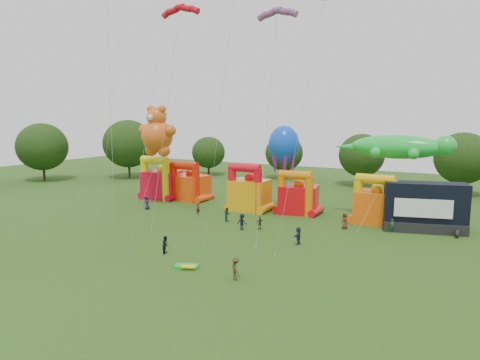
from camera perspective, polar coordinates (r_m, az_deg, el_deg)
The scene contains 24 objects.
ground at distance 37.28m, azimuth -17.45°, elevation -11.85°, with size 160.00×160.00×0.00m, color #2A4A15.
tree_ring at distance 36.89m, azimuth -18.47°, elevation -2.03°, with size 122.63×124.72×12.07m.
bouncy_castle_0 at distance 67.73m, azimuth -10.56°, elevation -0.30°, with size 6.00×5.17×6.74m.
bouncy_castle_1 at distance 65.94m, azimuth -6.77°, elevation -0.68°, with size 6.03×5.25×6.03m.
bouncy_castle_2 at distance 58.10m, azimuth 1.17°, elevation -1.67°, with size 4.98×4.01×6.53m.
bouncy_castle_3 at distance 56.82m, azimuth 7.75°, elevation -2.24°, with size 5.54×4.78×5.83m.
bouncy_castle_4 at distance 53.62m, azimuth 17.68°, elevation -3.11°, with size 5.12×4.18×6.07m.
stage_trailer at distance 52.11m, azimuth 23.40°, elevation -3.36°, with size 9.21×5.34×5.49m.
teddy_bear_kite at distance 62.06m, azimuth -11.19°, elevation 4.98°, with size 6.28×4.46×14.38m.
gecko_kite at distance 53.04m, azimuth 18.89°, elevation 0.98°, with size 14.12×10.37×10.68m.
octopus_kite at distance 57.40m, azimuth 5.49°, elevation 2.89°, with size 4.17×5.90×11.62m.
parafoil_kites at distance 54.37m, azimuth -14.19°, elevation 10.32°, with size 28.72×9.34×31.37m.
diamond_kites at distance 45.46m, azimuth -7.30°, elevation 13.30°, with size 27.82×15.45×39.24m.
folded_kite_bundle at distance 37.18m, azimuth -7.08°, elevation -11.35°, with size 2.23×1.68×0.31m.
spectator_0 at distance 60.33m, azimuth -12.30°, elevation -2.95°, with size 0.94×0.61×1.93m, color #222138.
spectator_1 at distance 56.09m, azimuth -5.62°, elevation -3.85°, with size 0.57×0.37×1.55m, color #5A1928.
spectator_2 at distance 52.26m, azimuth -1.73°, elevation -4.62°, with size 0.85×0.66×1.76m, color #193F2E.
spectator_3 at distance 48.48m, azimuth 0.27°, elevation -5.61°, with size 1.18×0.68×1.83m, color black.
spectator_4 at distance 48.60m, azimuth 2.66°, elevation -5.75°, with size 0.91×0.38×1.55m, color #3F3319.
spectator_5 at distance 43.48m, azimuth 7.78°, elevation -7.37°, with size 1.66×0.53×1.79m, color #282943.
spectator_6 at distance 50.33m, azimuth 13.81°, elevation -5.30°, with size 0.92×0.60×1.88m, color #5E281A.
spectator_7 at distance 50.29m, azimuth 19.64°, elevation -5.77°, with size 0.55×0.36×1.52m, color #1D4824.
spectator_8 at distance 40.95m, azimuth -9.87°, elevation -8.50°, with size 0.81×0.63×1.67m, color black.
spectator_9 at distance 34.14m, azimuth -0.59°, elevation -11.73°, with size 1.18×0.68×1.83m, color #41301A.
Camera 1 is at (25.49, -24.07, 12.69)m, focal length 32.00 mm.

